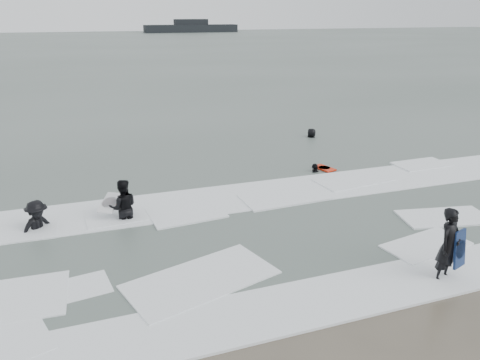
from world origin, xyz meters
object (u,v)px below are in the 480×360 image
object	(u,v)px
surfer_right_near	(315,173)
surfer_centre	(443,279)
surfer_right_far	(311,138)
surfer_breaker	(39,231)
vessel_horizon	(191,28)
surfer_wading	(124,219)

from	to	relation	value
surfer_right_near	surfer_centre	bearing A→B (deg)	62.68
surfer_centre	surfer_right_far	bearing A→B (deg)	56.16
surfer_breaker	surfer_right_far	xyz separation A→B (m)	(13.04, 7.41, 0.00)
surfer_centre	vessel_horizon	world-z (taller)	vessel_horizon
surfer_breaker	surfer_right_near	xyz separation A→B (m)	(10.58, 2.23, 0.00)
surfer_breaker	surfer_right_far	world-z (taller)	surfer_breaker
surfer_wading	surfer_breaker	distance (m)	2.57
surfer_right_near	surfer_right_far	size ratio (longest dim) A/B	0.93
surfer_breaker	surfer_right_far	size ratio (longest dim) A/B	1.11
surfer_centre	surfer_right_near	world-z (taller)	surfer_centre
surfer_centre	surfer_breaker	xyz separation A→B (m)	(-9.81, 6.21, 0.00)
surfer_centre	surfer_breaker	distance (m)	11.61
surfer_breaker	surfer_right_far	bearing A→B (deg)	-6.86
surfer_wading	surfer_breaker	size ratio (longest dim) A/B	1.03
surfer_right_far	vessel_horizon	size ratio (longest dim) A/B	0.06
surfer_wading	vessel_horizon	world-z (taller)	vessel_horizon
surfer_centre	vessel_horizon	distance (m)	147.50
surfer_right_far	vessel_horizon	distance (m)	133.52
surfer_right_near	vessel_horizon	xyz separation A→B (m)	(26.53, 136.51, 1.49)
surfer_wading	vessel_horizon	distance (m)	142.94
surfer_wading	surfer_breaker	xyz separation A→B (m)	(-2.57, -0.04, 0.00)
surfer_centre	surfer_wading	size ratio (longest dim) A/B	1.02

